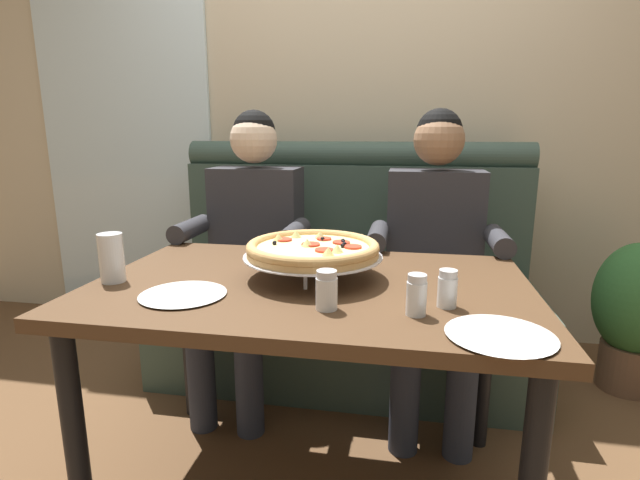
# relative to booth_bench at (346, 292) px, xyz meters

# --- Properties ---
(back_wall_with_window) EXTENTS (6.00, 0.12, 2.80)m
(back_wall_with_window) POSITION_rel_booth_bench_xyz_m (0.00, 0.57, 1.00)
(back_wall_with_window) COLOR beige
(back_wall_with_window) RESTS_ON ground_plane
(window_panel) EXTENTS (1.10, 0.02, 2.80)m
(window_panel) POSITION_rel_booth_bench_xyz_m (-1.44, 0.50, 1.00)
(window_panel) COLOR white
(window_panel) RESTS_ON ground_plane
(booth_bench) EXTENTS (1.78, 0.78, 1.13)m
(booth_bench) POSITION_rel_booth_bench_xyz_m (0.00, 0.00, 0.00)
(booth_bench) COLOR #384C42
(booth_bench) RESTS_ON ground_plane
(dining_table) EXTENTS (1.32, 0.84, 0.73)m
(dining_table) POSITION_rel_booth_bench_xyz_m (0.00, -0.89, 0.25)
(dining_table) COLOR #4C331E
(dining_table) RESTS_ON ground_plane
(diner_left) EXTENTS (0.54, 0.64, 1.27)m
(diner_left) POSITION_rel_booth_bench_xyz_m (-0.40, -0.27, 0.31)
(diner_left) COLOR #2D3342
(diner_left) RESTS_ON ground_plane
(diner_right) EXTENTS (0.54, 0.64, 1.27)m
(diner_right) POSITION_rel_booth_bench_xyz_m (0.40, -0.27, 0.31)
(diner_right) COLOR #2D3342
(diner_right) RESTS_ON ground_plane
(pizza) EXTENTS (0.43, 0.43, 0.12)m
(pizza) POSITION_rel_booth_bench_xyz_m (-0.00, -0.85, 0.42)
(pizza) COLOR silver
(pizza) RESTS_ON dining_table
(shaker_pepper_flakes) EXTENTS (0.06, 0.06, 0.10)m
(shaker_pepper_flakes) POSITION_rel_booth_bench_xyz_m (0.09, -1.11, 0.38)
(shaker_pepper_flakes) COLOR white
(shaker_pepper_flakes) RESTS_ON dining_table
(shaker_oregano) EXTENTS (0.05, 0.05, 0.11)m
(shaker_oregano) POSITION_rel_booth_bench_xyz_m (0.31, -1.11, 0.38)
(shaker_oregano) COLOR white
(shaker_oregano) RESTS_ON dining_table
(shaker_parmesan) EXTENTS (0.05, 0.05, 0.10)m
(shaker_parmesan) POSITION_rel_booth_bench_xyz_m (0.39, -1.04, 0.38)
(shaker_parmesan) COLOR white
(shaker_parmesan) RESTS_ON dining_table
(plate_near_left) EXTENTS (0.24, 0.24, 0.02)m
(plate_near_left) POSITION_rel_booth_bench_xyz_m (-0.32, -1.08, 0.34)
(plate_near_left) COLOR white
(plate_near_left) RESTS_ON dining_table
(plate_near_right) EXTENTS (0.24, 0.24, 0.02)m
(plate_near_right) POSITION_rel_booth_bench_xyz_m (0.50, -1.21, 0.34)
(plate_near_right) COLOR white
(plate_near_right) RESTS_ON dining_table
(drinking_glass) EXTENTS (0.07, 0.07, 0.15)m
(drinking_glass) POSITION_rel_booth_bench_xyz_m (-0.59, -1.00, 0.40)
(drinking_glass) COLOR silver
(drinking_glass) RESTS_ON dining_table
(potted_plant) EXTENTS (0.36, 0.36, 0.70)m
(potted_plant) POSITION_rel_booth_bench_xyz_m (1.32, 0.02, -0.01)
(potted_plant) COLOR brown
(potted_plant) RESTS_ON ground_plane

